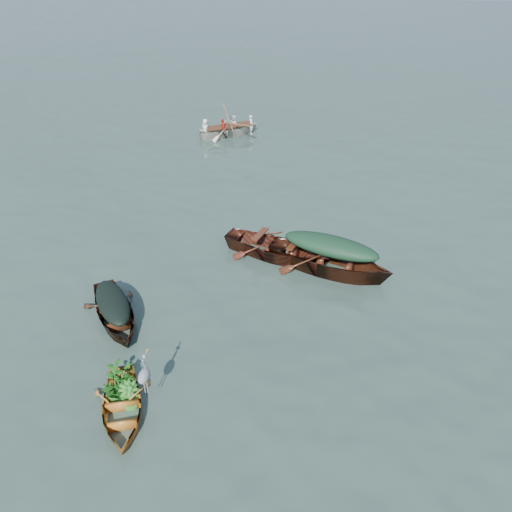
{
  "coord_description": "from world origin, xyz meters",
  "views": [
    {
      "loc": [
        1.52,
        -8.87,
        8.39
      ],
      "look_at": [
        -0.28,
        2.9,
        0.5
      ],
      "focal_mm": 35.0,
      "sensor_mm": 36.0,
      "label": 1
    }
  ],
  "objects": [
    {
      "name": "dark_tarp_cover",
      "position": [
        -3.47,
        0.16,
        0.64
      ],
      "size": [
        1.71,
        2.01,
        0.4
      ],
      "primitive_type": "ellipsoid",
      "rotation": [
        0.0,
        0.0,
        0.61
      ],
      "color": "black",
      "rests_on": "dark_covered_boat"
    },
    {
      "name": "green_tarp_cover",
      "position": [
        1.82,
        3.15,
        0.87
      ],
      "size": [
        2.91,
        1.66,
        0.52
      ],
      "primitive_type": "ellipsoid",
      "rotation": [
        0.0,
        0.0,
        1.26
      ],
      "color": "#15331E",
      "rests_on": "green_tarp_boat"
    },
    {
      "name": "heron",
      "position": [
        -1.72,
        -2.38,
        0.83
      ],
      "size": [
        0.41,
        0.47,
        0.92
      ],
      "primitive_type": null,
      "rotation": [
        0.0,
        0.0,
        0.37
      ],
      "color": "#909398",
      "rests_on": "yellow_dinghy"
    },
    {
      "name": "dinghy_weeds",
      "position": [
        -2.39,
        -2.1,
        0.67
      ],
      "size": [
        0.98,
        1.09,
        0.6
      ],
      "primitive_type": "imported",
      "rotation": [
        0.0,
        0.0,
        0.37
      ],
      "color": "#2B6E1C",
      "rests_on": "yellow_dinghy"
    },
    {
      "name": "open_wooden_boat",
      "position": [
        0.24,
        3.65,
        0.0
      ],
      "size": [
        4.86,
        2.84,
        1.1
      ],
      "primitive_type": "imported",
      "rotation": [
        0.0,
        0.0,
        1.25
      ],
      "color": "maroon",
      "rests_on": "ground"
    },
    {
      "name": "thwart_benches",
      "position": [
        0.24,
        3.65,
        0.57
      ],
      "size": [
        2.47,
        1.56,
        0.04
      ],
      "primitive_type": null,
      "rotation": [
        0.0,
        0.0,
        1.25
      ],
      "color": "#472110",
      "rests_on": "open_wooden_boat"
    },
    {
      "name": "dark_covered_boat",
      "position": [
        -3.47,
        0.16,
        0.0
      ],
      "size": [
        3.11,
        3.65,
        0.87
      ],
      "primitive_type": "imported",
      "rotation": [
        0.0,
        0.0,
        0.61
      ],
      "color": "#492A11",
      "rests_on": "ground"
    },
    {
      "name": "green_tarp_boat",
      "position": [
        1.82,
        3.15,
        0.0
      ],
      "size": [
        5.3,
        3.03,
        1.22
      ],
      "primitive_type": "imported",
      "rotation": [
        0.0,
        0.0,
        1.26
      ],
      "color": "#4E2712",
      "rests_on": "ground"
    },
    {
      "name": "rowed_boat",
      "position": [
        -3.26,
        13.79,
        0.0
      ],
      "size": [
        4.13,
        3.21,
        0.97
      ],
      "primitive_type": "imported",
      "rotation": [
        0.0,
        0.0,
        2.13
      ],
      "color": "white",
      "rests_on": "ground"
    },
    {
      "name": "yellow_dinghy",
      "position": [
        -2.21,
        -2.62,
        0.0
      ],
      "size": [
        2.15,
        3.05,
        0.73
      ],
      "primitive_type": "imported",
      "rotation": [
        0.0,
        0.0,
        0.37
      ],
      "color": "#C57526",
      "rests_on": "ground"
    },
    {
      "name": "rowers",
      "position": [
        -3.26,
        13.79,
        0.86
      ],
      "size": [
        3.02,
        2.45,
        0.76
      ],
      "primitive_type": "imported",
      "rotation": [
        0.0,
        0.0,
        2.13
      ],
      "color": "silver",
      "rests_on": "rowed_boat"
    },
    {
      "name": "oars",
      "position": [
        -3.26,
        13.79,
        0.51
      ],
      "size": [
        1.88,
        2.53,
        0.06
      ],
      "primitive_type": null,
      "rotation": [
        0.0,
        0.0,
        2.13
      ],
      "color": "#995F3A",
      "rests_on": "rowed_boat"
    },
    {
      "name": "ground",
      "position": [
        0.0,
        0.0,
        0.0
      ],
      "size": [
        140.0,
        140.0,
        0.0
      ],
      "primitive_type": "plane",
      "color": "#384F44",
      "rests_on": "ground"
    }
  ]
}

